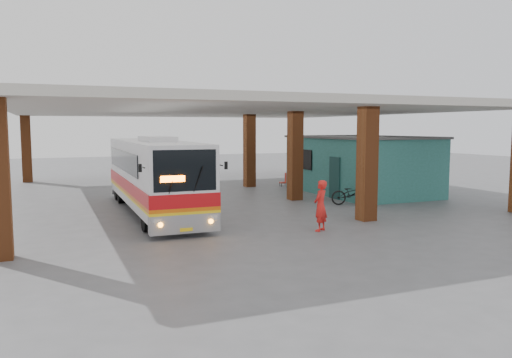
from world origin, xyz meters
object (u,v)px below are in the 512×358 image
object	(u,v)px
motorcycle	(353,193)
pedestrian	(321,206)
red_chair	(285,180)
coach_bus	(154,175)

from	to	relation	value
motorcycle	pedestrian	size ratio (longest dim) A/B	1.14
motorcycle	red_chair	distance (m)	7.84
pedestrian	red_chair	distance (m)	13.25
coach_bus	red_chair	size ratio (longest dim) A/B	13.69
motorcycle	coach_bus	bearing A→B (deg)	96.39
pedestrian	red_chair	bearing A→B (deg)	-146.52
coach_bus	motorcycle	size ratio (longest dim) A/B	5.49
coach_bus	pedestrian	xyz separation A→B (m)	(4.55, -5.97, -0.71)
coach_bus	red_chair	distance (m)	11.31
red_chair	coach_bus	bearing A→B (deg)	-138.62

